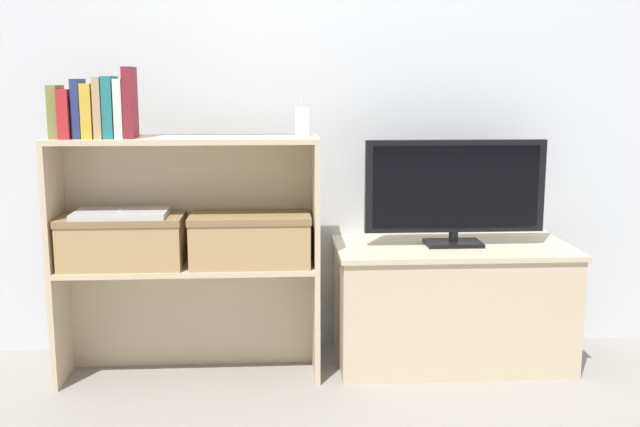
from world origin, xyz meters
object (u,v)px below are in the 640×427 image
Objects in this scene: book_crimson at (68,114)px; book_teal at (110,107)px; book_mustard at (90,111)px; laptop at (121,213)px; tv_stand at (451,303)px; tv at (455,189)px; storage_basket_right at (250,237)px; book_navy at (79,109)px; book_ivory at (121,109)px; storage_basket_left at (123,239)px; book_olive at (56,112)px; book_maroon at (130,103)px; baby_monitor at (302,122)px; book_tan at (101,108)px.

book_teal is at bearing 0.00° from book_crimson.
book_mustard reaches higher than laptop.
tv is (0.00, -0.00, 0.46)m from tv_stand.
book_mustard is 0.73m from storage_basket_right.
book_navy and book_ivory have the same top height.
storage_basket_left is 1.00× the size of storage_basket_right.
tv is 1.33m from book_teal.
book_olive is 0.89× the size of book_ivory.
book_maroon is (0.22, 0.00, 0.04)m from book_crimson.
book_maroon is at bearing 0.00° from book_navy.
book_maroon reaches higher than storage_basket_right.
book_ivory is 0.47× the size of storage_basket_left.
baby_monitor reaches higher than laptop.
book_crimson is 0.80× the size of book_tan.
book_teal is 1.04× the size of book_ivory.
book_teal is (0.11, 0.00, 0.00)m from book_navy.
book_maroon is at bearing 0.00° from book_olive.
book_ivory reaches higher than storage_basket_right.
book_navy is (-1.40, -0.12, 0.78)m from tv_stand.
book_olive is at bearing -178.79° from storage_basket_right.
tv is 1.51m from book_olive.
book_ivory is at bearing -174.46° from tv_stand.
book_maroon is 0.41m from laptop.
book_teal is at bearing -174.68° from tv.
book_mustard is at bearing 180.00° from book_maroon.
book_olive is at bearing -176.07° from storage_basket_left.
tv_stand is 1.33m from laptop.
book_maroon is (0.14, 0.00, 0.03)m from book_mustard.
tv_stand is 4.31× the size of book_tan.
book_navy is at bearing 180.00° from book_ivory.
book_olive is at bearing 180.00° from book_tan.
book_olive is 0.19m from book_teal.
book_ivory is (0.04, 0.00, -0.00)m from book_teal.
book_tan is at bearing -177.67° from baby_monitor.
tv is 3.27× the size of book_tan.
book_tan reaches higher than book_crimson.
book_navy is at bearing 180.00° from book_mustard.
book_navy reaches higher than baby_monitor.
book_teal is at bearing 0.00° from book_olive.
book_teal is (0.07, 0.00, 0.01)m from book_mustard.
book_crimson is 0.49m from storage_basket_left.
tv is at bearing 5.47° from book_ivory.
book_navy is 0.18m from book_maroon.
book_mustard reaches higher than baby_monitor.
storage_basket_left is (-1.27, -0.11, -0.16)m from tv.
laptop is (0.05, 0.01, -0.39)m from book_tan.
storage_basket_left is (-0.67, -0.01, -0.43)m from baby_monitor.
book_ivory is 0.04m from book_maroon.
book_olive is at bearing 180.00° from book_mustard.
book_tan is 0.71m from storage_basket_right.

